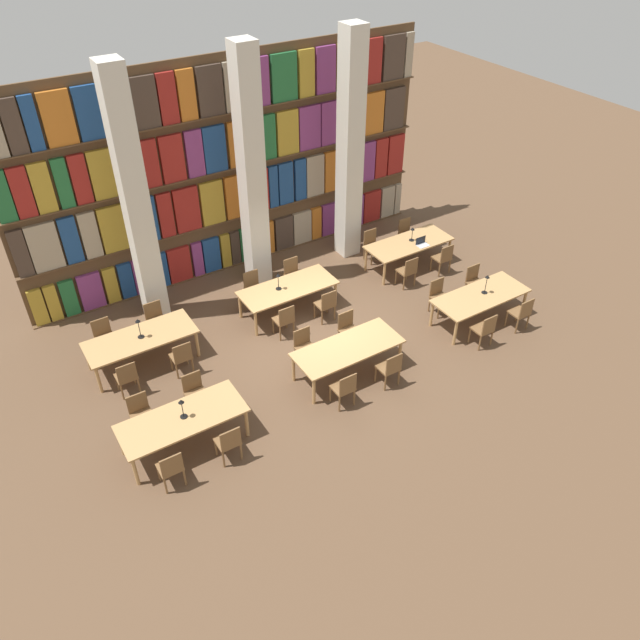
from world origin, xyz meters
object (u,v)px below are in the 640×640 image
(chair_7, at_px, (348,329))
(chair_10, at_px, (521,312))
(chair_3, at_px, (195,392))
(desk_lamp_0, at_px, (182,406))
(chair_9, at_px, (439,295))
(chair_19, at_px, (293,274))
(chair_14, at_px, (181,356))
(desk_lamp_2, at_px, (138,325))
(chair_0, at_px, (171,468))
(chair_8, at_px, (484,329))
(chair_2, at_px, (229,442))
(chair_22, at_px, (443,258))
(reading_table_3, at_px, (141,339))
(reading_table_5, at_px, (409,244))
(pillar_right, at_px, (350,150))
(chair_12, at_px, (127,377))
(laptop, at_px, (422,244))
(chair_17, at_px, (254,287))
(chair_23, at_px, (407,233))
(pillar_left, at_px, (136,204))
(reading_table_0, at_px, (182,420))
(chair_21, at_px, (372,244))
(chair_11, at_px, (475,281))
(chair_18, at_px, (326,304))
(desk_lamp_3, at_px, (278,279))
(chair_5, at_px, (305,346))
(chair_20, at_px, (408,271))
(desk_lamp_4, at_px, (412,232))
(chair_1, at_px, (141,413))
(reading_table_4, at_px, (288,289))
(pillar_center, at_px, (252,175))
(chair_16, at_px, (284,319))
(chair_6, at_px, (390,368))
(reading_table_1, at_px, (348,349))
(desk_lamp_1, at_px, (487,281))
(chair_15, at_px, (156,319))
(chair_4, at_px, (344,388))
(reading_table_2, at_px, (481,297))

(chair_7, height_order, chair_10, same)
(chair_3, relative_size, desk_lamp_0, 1.99)
(chair_9, xyz_separation_m, chair_19, (-2.52, 2.71, 0.00))
(chair_14, bearing_deg, desk_lamp_2, 127.29)
(chair_0, xyz_separation_m, desk_lamp_0, (0.60, 0.78, 0.55))
(chair_7, xyz_separation_m, chair_8, (2.60, -1.64, 0.00))
(desk_lamp_2, bearing_deg, chair_2, -83.48)
(chair_10, xyz_separation_m, chair_22, (0.06, 2.82, 0.00))
(reading_table_3, distance_m, reading_table_5, 7.44)
(pillar_right, bearing_deg, chair_12, -161.68)
(chair_8, bearing_deg, laptop, 75.06)
(chair_17, height_order, chair_23, same)
(chair_3, bearing_deg, chair_22, -170.70)
(pillar_left, xyz_separation_m, reading_table_0, (-1.00, -4.28, -2.34))
(chair_14, xyz_separation_m, chair_21, (6.21, 1.63, 0.00))
(chair_3, xyz_separation_m, chair_11, (7.52, -0.03, 0.00))
(chair_2, bearing_deg, chair_18, 35.00)
(pillar_right, relative_size, desk_lamp_3, 13.73)
(chair_5, relative_size, chair_10, 1.00)
(chair_17, relative_size, chair_22, 1.00)
(pillar_right, distance_m, chair_20, 3.41)
(desk_lamp_2, relative_size, desk_lamp_4, 1.25)
(chair_17, relative_size, reading_table_5, 0.37)
(chair_1, distance_m, chair_5, 3.71)
(chair_9, xyz_separation_m, reading_table_4, (-3.11, 1.93, 0.19))
(chair_22, bearing_deg, pillar_center, 152.42)
(chair_12, bearing_deg, chair_7, -13.13)
(desk_lamp_0, bearing_deg, chair_18, 23.62)
(chair_16, height_order, chair_22, same)
(pillar_center, height_order, chair_6, pillar_center)
(reading_table_1, relative_size, reading_table_3, 1.00)
(chair_1, bearing_deg, pillar_center, -141.23)
(desk_lamp_1, bearing_deg, chair_15, 153.04)
(chair_2, height_order, desk_lamp_3, desk_lamp_3)
(desk_lamp_2, xyz_separation_m, chair_16, (3.09, -0.80, -0.58))
(chair_4, bearing_deg, reading_table_2, 9.06)
(chair_20, bearing_deg, reading_table_0, -163.80)
(chair_14, relative_size, chair_16, 1.00)
(pillar_left, bearing_deg, pillar_right, 0.00)
(pillar_center, height_order, chair_14, pillar_center)
(chair_15, distance_m, desk_lamp_4, 7.01)
(chair_1, height_order, desk_lamp_2, desk_lamp_2)
(chair_5, bearing_deg, chair_15, -47.86)
(chair_7, xyz_separation_m, chair_19, (0.09, 2.62, 0.00))
(chair_2, distance_m, desk_lamp_2, 3.55)
(reading_table_4, height_order, chair_23, chair_23)
(chair_20, bearing_deg, pillar_left, 159.17)
(chair_6, height_order, chair_14, same)
(chair_23, bearing_deg, reading_table_1, 38.72)
(chair_5, relative_size, chair_18, 1.00)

